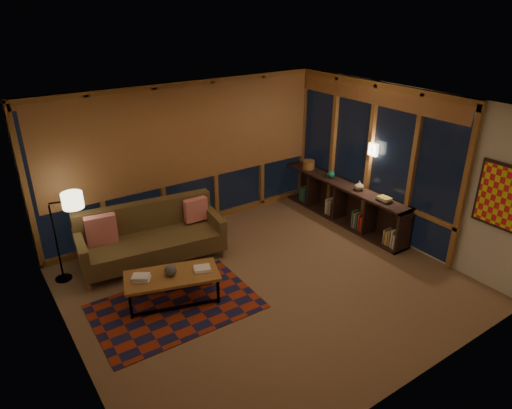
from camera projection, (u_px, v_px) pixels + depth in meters
floor at (266, 284)px, 6.94m from camera, size 5.50×5.00×0.01m
ceiling at (268, 107)px, 5.82m from camera, size 5.50×5.00×0.01m
walls at (267, 203)px, 6.38m from camera, size 5.51×5.01×2.70m
window_wall_back at (188, 158)px, 8.21m from camera, size 5.30×0.16×2.60m
window_wall_right at (368, 158)px, 8.21m from camera, size 0.16×3.70×2.60m
wall_art at (502, 197)px, 6.34m from camera, size 0.06×0.74×0.94m
wall_sconce at (373, 150)px, 7.98m from camera, size 0.12×0.18×0.22m
sofa at (151, 237)px, 7.34m from camera, size 2.36×1.20×0.92m
pillow_left at (101, 230)px, 7.06m from camera, size 0.49×0.23×0.47m
pillow_right at (196, 212)px, 7.74m from camera, size 0.40×0.14×0.40m
area_rug at (176, 306)px, 6.43m from camera, size 2.26×1.53×0.01m
coffee_table at (173, 288)px, 6.48m from camera, size 1.43×0.96×0.44m
book_stack_a at (141, 277)px, 6.27m from camera, size 0.32×0.31×0.07m
book_stack_b at (202, 269)px, 6.48m from camera, size 0.29×0.26×0.05m
ceramic_pot at (170, 270)px, 6.34m from camera, size 0.19×0.19×0.17m
floor_lamp at (56, 239)px, 6.78m from camera, size 0.52×0.40×1.41m
bookshelf at (341, 201)px, 8.81m from camera, size 0.40×3.07×0.77m
basket at (309, 165)px, 9.33m from camera, size 0.29×0.29×0.18m
teal_bowl at (331, 175)px, 8.86m from camera, size 0.17×0.17×0.14m
vase at (359, 186)px, 8.29m from camera, size 0.22×0.22×0.18m
shelf_book_stack at (384, 199)px, 7.87m from camera, size 0.16×0.22×0.06m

